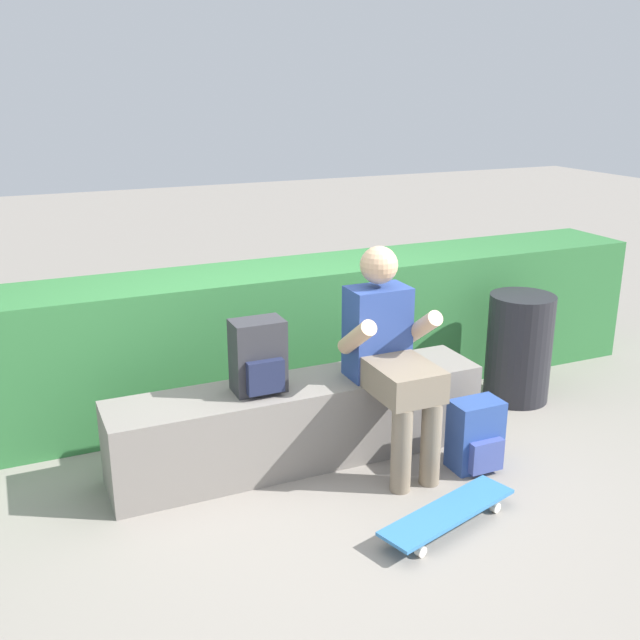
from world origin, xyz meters
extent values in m
plane|color=gray|center=(0.00, 0.00, 0.00)|extent=(24.00, 24.00, 0.00)
cube|color=gray|center=(0.00, 0.26, 0.24)|extent=(2.15, 0.42, 0.47)
cube|color=#2D4793|center=(0.45, 0.19, 0.73)|extent=(0.34, 0.22, 0.52)
sphere|color=#D8AD84|center=(0.45, 0.19, 1.12)|extent=(0.21, 0.21, 0.21)
cube|color=gray|center=(0.45, -0.12, 0.56)|extent=(0.32, 0.40, 0.17)
cylinder|color=gray|center=(0.36, -0.27, 0.24)|extent=(0.11, 0.11, 0.47)
cylinder|color=gray|center=(0.54, -0.27, 0.24)|extent=(0.11, 0.11, 0.47)
cylinder|color=#D8AD84|center=(0.25, 0.05, 0.77)|extent=(0.09, 0.33, 0.27)
cylinder|color=#D8AD84|center=(0.65, 0.05, 0.77)|extent=(0.09, 0.33, 0.27)
cube|color=teal|center=(0.40, -0.66, 0.08)|extent=(0.82, 0.42, 0.02)
cylinder|color=silver|center=(0.65, -0.50, 0.03)|extent=(0.06, 0.05, 0.05)
cylinder|color=silver|center=(0.69, -0.65, 0.03)|extent=(0.06, 0.05, 0.05)
cylinder|color=silver|center=(0.11, -0.67, 0.03)|extent=(0.06, 0.05, 0.05)
cylinder|color=silver|center=(0.15, -0.81, 0.03)|extent=(0.06, 0.05, 0.05)
cube|color=#333338|center=(-0.24, 0.26, 0.67)|extent=(0.28, 0.18, 0.40)
cube|color=#202746|center=(-0.24, 0.14, 0.59)|extent=(0.20, 0.05, 0.18)
cube|color=#2D4C99|center=(0.86, -0.22, 0.20)|extent=(0.28, 0.18, 0.40)
cube|color=#40509B|center=(0.86, -0.33, 0.12)|extent=(0.20, 0.05, 0.18)
cube|color=#32743A|center=(0.13, 1.13, 0.46)|extent=(5.58, 0.62, 0.91)
cylinder|color=#232328|center=(1.68, 0.46, 0.37)|extent=(0.43, 0.43, 0.73)
camera|label=1|loc=(-1.44, -3.26, 2.07)|focal=41.46mm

